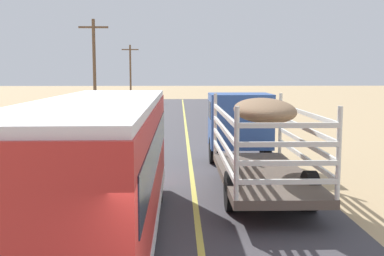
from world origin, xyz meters
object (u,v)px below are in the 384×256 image
(power_pole_mid, at_px, (94,67))
(power_pole_far, at_px, (130,71))
(livestock_truck, at_px, (247,127))
(bus, at_px, (99,167))

(power_pole_mid, distance_m, power_pole_far, 26.08)
(livestock_truck, height_order, bus, bus)
(bus, xyz_separation_m, power_pole_far, (-4.60, 51.45, 2.16))
(livestock_truck, distance_m, power_pole_far, 45.47)
(livestock_truck, bearing_deg, power_pole_mid, 115.62)
(bus, height_order, power_pole_mid, power_pole_mid)
(livestock_truck, distance_m, power_pole_mid, 20.62)
(bus, height_order, power_pole_far, power_pole_far)
(bus, relative_size, power_pole_far, 1.38)
(bus, distance_m, power_pole_far, 51.70)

